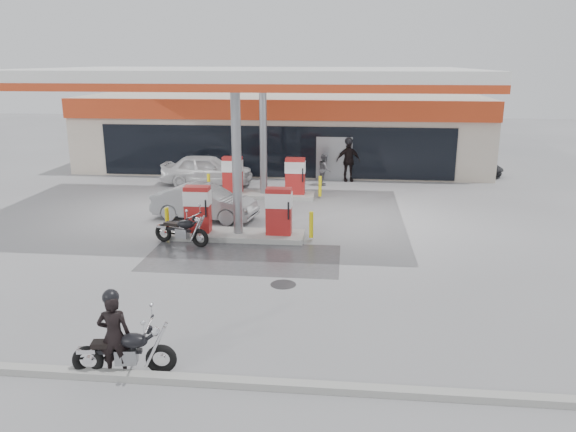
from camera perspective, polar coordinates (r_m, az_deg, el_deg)
name	(u,v)px	position (r m, az deg, el deg)	size (l,w,h in m)	color
ground	(226,257)	(17.55, -6.27, -4.18)	(90.00, 90.00, 0.00)	gray
wet_patch	(242,258)	(17.45, -4.66, -4.24)	(6.00, 3.00, 0.00)	#4C4C4F
drain_cover	(283,284)	(15.39, -0.49, -6.96)	(0.70, 0.70, 0.01)	#38383A
kerb	(149,378)	(11.41, -13.91, -15.64)	(28.00, 0.25, 0.15)	gray
store_building	(284,130)	(32.50, -0.43, 8.69)	(22.00, 8.22, 4.00)	beige
canopy	(251,78)	(21.44, -3.82, 13.85)	(16.00, 10.02, 5.51)	silver
pump_island_near	(238,218)	(19.19, -5.09, -0.18)	(5.14, 1.30, 1.78)	#9E9E99
pump_island_far	(264,181)	(24.94, -2.48, 3.55)	(5.14, 1.30, 1.78)	#9E9E99
main_motorcycle	(126,352)	(11.57, -16.14, -13.17)	(2.02, 0.77, 1.04)	black
biker_main	(114,335)	(11.44, -17.25, -11.48)	(0.61, 0.40, 1.67)	black
parked_motorcycle	(182,231)	(18.80, -10.70, -1.50)	(2.01, 0.99, 1.06)	black
sedan_white	(207,170)	(27.65, -8.22, 4.68)	(1.77, 4.40, 1.50)	silver
attendant	(325,169)	(27.43, 3.75, 4.76)	(0.75, 0.58, 1.54)	#57565B
hatchback_silver	(205,202)	(21.66, -8.46, 1.39)	(1.39, 3.99, 1.31)	gray
parked_car_left	(198,158)	(31.65, -9.15, 5.86)	(1.87, 4.61, 1.34)	navy
parked_car_right	(467,166)	(31.26, 17.75, 4.89)	(1.68, 3.64, 1.01)	black
biker_walking	(348,161)	(28.34, 6.14, 5.59)	(1.21, 0.50, 2.06)	black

